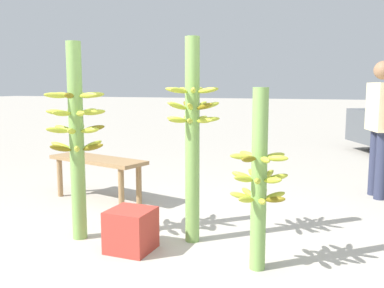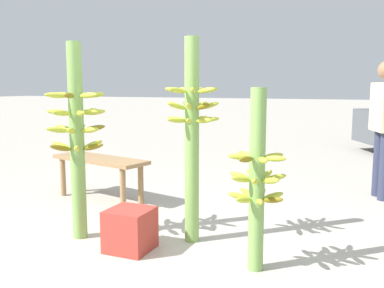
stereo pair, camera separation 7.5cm
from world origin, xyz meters
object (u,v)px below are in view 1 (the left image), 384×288
object	(u,v)px
produce_crate	(131,230)
banana_stalk_right	(259,180)
market_bench	(97,165)
banana_stalk_center	(192,135)
vendor_person	(381,118)
banana_stalk_left	(77,136)

from	to	relation	value
produce_crate	banana_stalk_right	bearing A→B (deg)	2.07
market_bench	produce_crate	distance (m)	1.59
market_bench	banana_stalk_center	bearing A→B (deg)	-15.10
banana_stalk_center	banana_stalk_right	size ratio (longest dim) A/B	1.31
vendor_person	market_bench	distance (m)	3.20
vendor_person	market_bench	size ratio (longest dim) A/B	1.24
vendor_person	market_bench	xyz separation A→B (m)	(-2.87, -1.31, -0.51)
banana_stalk_center	vendor_person	world-z (taller)	banana_stalk_center
vendor_person	produce_crate	size ratio (longest dim) A/B	4.73
banana_stalk_center	banana_stalk_right	xyz separation A→B (m)	(0.62, -0.33, -0.25)
banana_stalk_right	vendor_person	size ratio (longest dim) A/B	0.82
banana_stalk_right	market_bench	bearing A→B (deg)	151.70
vendor_person	banana_stalk_center	bearing A→B (deg)	-52.23
banana_stalk_left	market_bench	size ratio (longest dim) A/B	1.30
banana_stalk_left	banana_stalk_center	distance (m)	0.94
banana_stalk_center	produce_crate	xyz separation A→B (m)	(-0.36, -0.37, -0.72)
banana_stalk_left	vendor_person	distance (m)	3.33
banana_stalk_left	banana_stalk_right	distance (m)	1.53
banana_stalk_right	market_bench	distance (m)	2.35
market_bench	produce_crate	world-z (taller)	market_bench
banana_stalk_center	produce_crate	world-z (taller)	banana_stalk_center
banana_stalk_left	vendor_person	size ratio (longest dim) A/B	1.05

